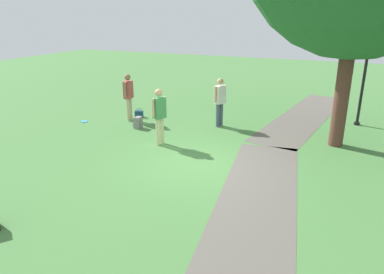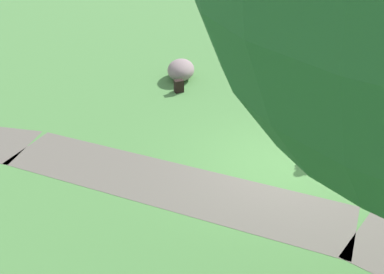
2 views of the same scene
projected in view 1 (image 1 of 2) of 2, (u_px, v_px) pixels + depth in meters
name	position (u px, v px, depth m)	size (l,w,h in m)	color
ground_plane	(202.00, 164.00, 9.63)	(48.00, 48.00, 0.00)	#487B3F
footpath_segment_near	(305.00, 116.00, 14.11)	(8.15, 2.71, 0.01)	#5E5750
footpath_segment_mid	(254.00, 213.00, 7.26)	(8.16, 2.79, 0.01)	#5E5750
lamp_post	(367.00, 61.00, 12.25)	(0.28, 0.28, 3.70)	black
woman_with_handbag	(128.00, 94.00, 13.22)	(0.52, 0.28, 1.73)	#CBB78F
man_near_boulder	(159.00, 113.00, 10.76)	(0.48, 0.36, 1.72)	beige
passerby_on_path	(220.00, 99.00, 12.51)	(0.47, 0.38, 1.71)	#414F61
handbag_on_grass	(139.00, 113.00, 13.91)	(0.35, 0.35, 0.31)	navy
spare_backpack_on_lawn	(138.00, 123.00, 12.57)	(0.29, 0.28, 0.40)	gray
frisbee_on_grass	(84.00, 121.00, 13.36)	(0.26, 0.26, 0.02)	#389CD0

